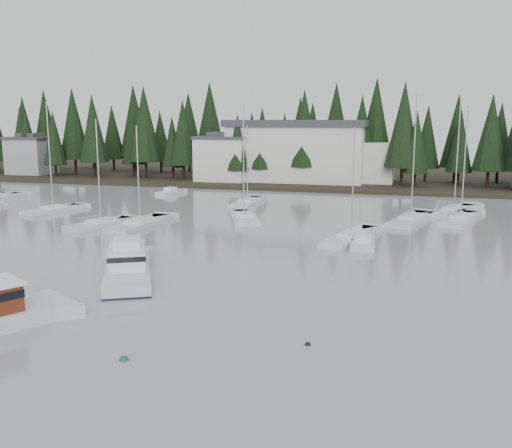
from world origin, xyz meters
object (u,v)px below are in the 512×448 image
Objects in this scene: sailboat_10 at (140,225)px; runabout_3 at (171,193)px; sailboat_7 at (53,211)px; harbor_inn at (308,152)px; runabout_1 at (363,245)px; sailboat_3 at (454,212)px; sailboat_13 at (461,220)px; sailboat_8 at (411,221)px; house_far_west at (31,155)px; sailboat_0 at (247,204)px; sailboat_5 at (244,219)px; cabin_cruiser_center at (128,269)px; house_west at (223,158)px; sailboat_12 at (101,225)px; sailboat_11 at (351,239)px.

sailboat_10 reaches higher than runabout_3.
harbor_inn is at bearing -15.93° from sailboat_7.
runabout_1 is 0.94× the size of runabout_3.
sailboat_13 is (0.42, -5.97, -0.02)m from sailboat_3.
sailboat_8 is at bearing -19.01° from runabout_1.
runabout_1 is (71.34, -48.24, -4.27)m from house_far_west.
sailboat_0 is 28.04m from sailboat_13.
sailboat_5 is (-23.89, -11.87, -0.00)m from sailboat_3.
runabout_1 is (14.30, -49.58, -5.64)m from harbor_inn.
cabin_cruiser_center is 36.11m from sailboat_8.
sailboat_0 is at bearing 114.52° from sailboat_3.
sailboat_8 is (18.76, 4.18, 0.00)m from sailboat_5.
runabout_1 is at bearing -34.07° from house_far_west.
sailboat_13 is (49.34, 6.65, -0.03)m from sailboat_7.
runabout_1 is at bearing -87.26° from sailboat_7.
sailboat_5 is at bearing 141.06° from sailboat_3.
sailboat_5 reaches higher than sailboat_10.
sailboat_0 is (11.63, -23.80, -4.60)m from house_west.
runabout_3 is (38.85, -18.37, -4.27)m from house_far_west.
sailboat_7 is at bearing -105.81° from house_west.
sailboat_7 is (-25.37, -39.82, -5.68)m from harbor_inn.
house_west is 0.79× the size of sailboat_12.
sailboat_12 reaches higher than harbor_inn.
sailboat_13 is at bearing -103.44° from sailboat_0.
sailboat_7 is 0.96× the size of sailboat_8.
house_west is 17.27m from runabout_3.
runabout_1 is (-4.12, -14.71, 0.06)m from sailboat_8.
sailboat_3 reaches higher than runabout_1.
cabin_cruiser_center is at bearing -77.56° from house_west.
house_far_west is at bearing 52.58° from runabout_1.
sailboat_0 is 25.35m from sailboat_7.
house_west is 0.64× the size of sailboat_8.
house_west is 0.85× the size of sailboat_0.
sailboat_5 reaches higher than sailboat_11.
sailboat_11 is (23.17, -0.96, 0.00)m from sailboat_10.
sailboat_12 reaches higher than sailboat_11.
harbor_inn is 2.76× the size of cabin_cruiser_center.
sailboat_12 is 40.70m from sailboat_13.
sailboat_5 is (14.70, -35.72, -4.58)m from house_west.
sailboat_3 reaches higher than sailboat_12.
sailboat_12 is at bearing -46.92° from house_far_west.
sailboat_3 is 26.67m from sailboat_5.
sailboat_7 reaches higher than sailboat_10.
sailboat_10 is at bearing -151.97° from runabout_3.
sailboat_0 is at bearing -25.69° from house_far_west.
sailboat_7 is 1.09× the size of sailboat_13.
runabout_1 is at bearing -57.60° from house_west.
sailboat_13 is at bearing -51.71° from sailboat_12.
sailboat_11 is at bearing -142.31° from sailboat_5.
sailboat_8 is at bearing 122.91° from sailboat_13.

